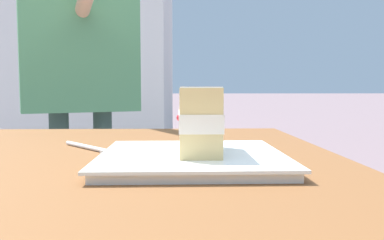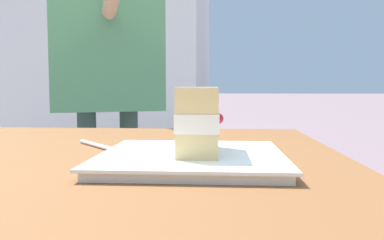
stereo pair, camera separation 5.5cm
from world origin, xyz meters
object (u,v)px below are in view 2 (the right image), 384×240
(dessert_plate, at_px, (192,158))
(diner_person, at_px, (107,46))
(dessert_fork, at_px, (103,147))
(cake_slice, at_px, (199,120))

(dessert_plate, distance_m, diner_person, 1.04)
(dessert_fork, xyz_separation_m, diner_person, (0.80, 0.22, 0.27))
(dessert_plate, xyz_separation_m, diner_person, (0.93, 0.39, 0.26))
(dessert_fork, height_order, diner_person, diner_person)
(cake_slice, xyz_separation_m, diner_person, (0.93, 0.40, 0.21))
(dessert_plate, bearing_deg, diner_person, 22.76)
(dessert_fork, bearing_deg, cake_slice, -125.17)
(dessert_plate, xyz_separation_m, cake_slice, (-0.00, -0.01, 0.05))
(cake_slice, relative_size, dessert_fork, 0.92)
(cake_slice, relative_size, diner_person, 0.08)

